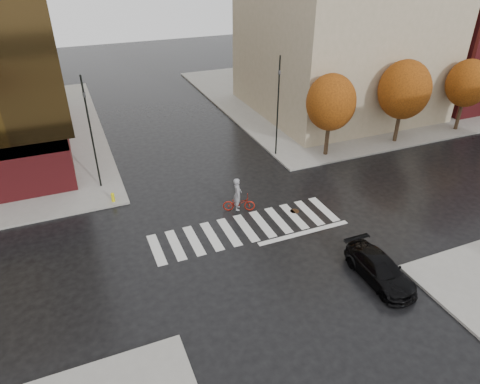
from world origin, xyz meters
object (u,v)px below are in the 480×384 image
object	(u,v)px
traffic_light_nw	(90,125)
fire_hydrant	(113,197)
traffic_light_ne	(278,100)
cyclist	(238,200)
sedan	(380,269)

from	to	relation	value
traffic_light_nw	fire_hydrant	distance (m)	4.87
traffic_light_ne	fire_hydrant	xyz separation A→B (m)	(-13.28, -2.50, -4.15)
cyclist	traffic_light_nw	bearing A→B (deg)	71.74
traffic_light_ne	fire_hydrant	distance (m)	14.13
sedan	fire_hydrant	distance (m)	17.15
cyclist	traffic_light_nw	distance (m)	10.87
cyclist	fire_hydrant	xyz separation A→B (m)	(-7.31, 4.00, -0.29)
cyclist	traffic_light_ne	bearing A→B (deg)	-21.04
traffic_light_ne	cyclist	bearing A→B (deg)	50.71
fire_hydrant	traffic_light_ne	bearing A→B (deg)	10.66
sedan	traffic_light_ne	size ratio (longest dim) A/B	0.57
sedan	traffic_light_nw	world-z (taller)	traffic_light_nw
traffic_light_nw	traffic_light_ne	xyz separation A→B (m)	(13.77, -0.00, -0.00)
sedan	fire_hydrant	size ratio (longest dim) A/B	6.74
sedan	cyclist	distance (m)	9.71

